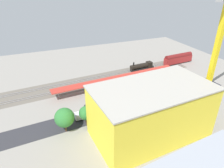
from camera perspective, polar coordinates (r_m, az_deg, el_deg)
ground_plane at (r=84.93m, az=2.50°, el=-4.21°), size 155.38×155.38×0.00m
rail_bed at (r=101.78m, az=-2.37°, el=1.44°), size 97.82×20.36×0.01m
street_asphalt at (r=80.67m, az=4.18°, el=-6.14°), size 97.50×15.36×0.01m
track_rails at (r=101.70m, az=-2.37°, el=1.53°), size 96.91×13.95×0.12m
platform_canopy_near at (r=93.89m, az=1.69°, el=1.78°), size 61.23×8.57×4.12m
locomotive at (r=113.00m, az=8.49°, el=4.87°), size 14.35×3.58×5.04m
passenger_coach at (r=125.79m, az=17.99°, el=6.80°), size 18.89×4.20×5.93m
parked_car_0 at (r=93.46m, az=15.28°, el=-1.56°), size 4.77×2.00×1.74m
parked_car_1 at (r=89.14m, az=11.70°, el=-2.62°), size 4.85×2.36×1.66m
parked_car_2 at (r=86.02m, az=7.76°, el=-3.40°), size 4.54×1.90×1.79m
parked_car_3 at (r=82.35m, az=3.20°, el=-4.77°), size 4.34×2.19×1.55m
parked_car_4 at (r=80.74m, az=-1.19°, el=-5.44°), size 4.22×2.28×1.57m
parked_car_5 at (r=78.69m, az=-6.67°, el=-6.53°), size 4.69×2.04×1.80m
construction_building at (r=64.01m, az=10.81°, el=-7.63°), size 36.17×21.51×16.43m
construction_roof_slab at (r=59.67m, az=11.50°, el=-0.99°), size 36.81×22.15×0.40m
tower_crane at (r=72.87m, az=27.63°, el=8.13°), size 26.59×10.36×40.96m
box_truck_0 at (r=73.91m, az=-6.28°, el=-8.10°), size 10.05×2.65×3.59m
box_truck_1 at (r=84.99m, az=12.30°, el=-3.52°), size 9.90×3.79×3.46m
street_tree_0 at (r=79.80m, az=14.13°, el=-3.34°), size 4.31×4.31×6.98m
street_tree_1 at (r=89.44m, az=22.30°, el=-0.82°), size 5.62×5.62×8.09m
street_tree_2 at (r=66.86m, az=-13.11°, el=-9.12°), size 6.30×6.30×8.61m
street_tree_3 at (r=68.45m, az=-7.27°, el=-8.03°), size 4.69×4.69×7.39m
traffic_light at (r=74.40m, az=5.31°, el=-5.25°), size 0.50×0.36×6.79m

